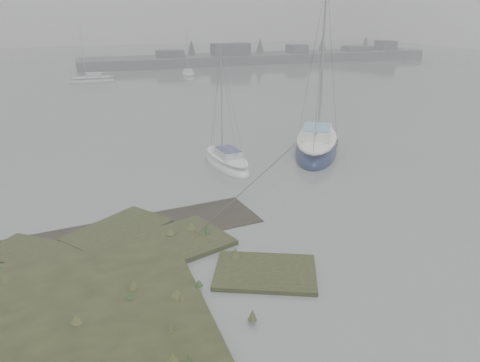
% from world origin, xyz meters
% --- Properties ---
extents(ground, '(160.00, 160.00, 0.00)m').
position_xyz_m(ground, '(0.00, 30.00, 0.00)').
color(ground, slate).
rests_on(ground, ground).
extents(far_shoreline, '(60.00, 8.00, 4.15)m').
position_xyz_m(far_shoreline, '(26.84, 61.90, 0.85)').
color(far_shoreline, '#4C4F51').
rests_on(far_shoreline, ground).
extents(sailboat_main, '(6.44, 8.18, 11.28)m').
position_xyz_m(sailboat_main, '(9.27, 11.99, 0.35)').
color(sailboat_main, '#0E193E').
rests_on(sailboat_main, ground).
extents(sailboat_white, '(2.22, 5.23, 7.16)m').
position_xyz_m(sailboat_white, '(2.95, 11.22, 0.22)').
color(sailboat_white, white).
rests_on(sailboat_white, ground).
extents(sailboat_far_b, '(2.58, 5.38, 7.29)m').
position_xyz_m(sailboat_far_b, '(9.64, 47.73, 0.23)').
color(sailboat_far_b, '#B7BDC1').
rests_on(sailboat_far_b, ground).
extents(sailboat_far_c, '(5.46, 1.95, 7.64)m').
position_xyz_m(sailboat_far_c, '(-2.56, 47.75, 0.24)').
color(sailboat_far_c, '#ACB0B6').
rests_on(sailboat_far_c, ground).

